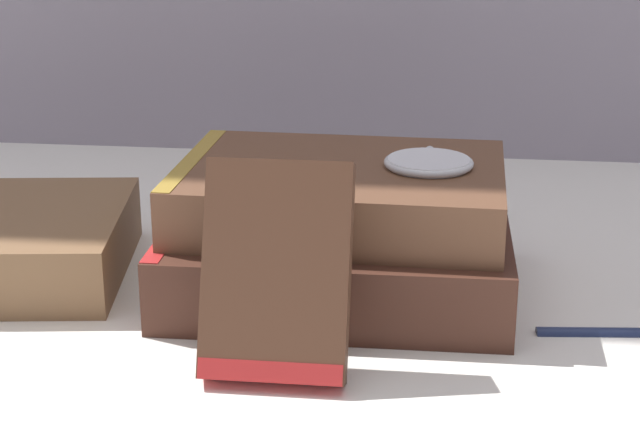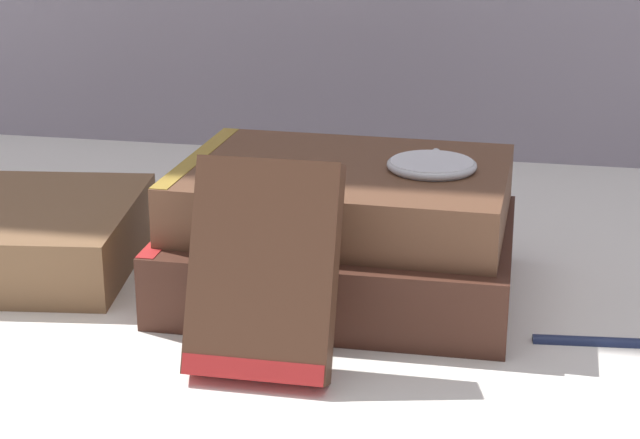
{
  "view_description": "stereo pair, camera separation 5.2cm",
  "coord_description": "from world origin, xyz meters",
  "px_view_note": "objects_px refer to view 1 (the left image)",
  "views": [
    {
      "loc": [
        0.09,
        -0.68,
        0.29
      ],
      "look_at": [
        0.01,
        -0.02,
        0.06
      ],
      "focal_mm": 60.0,
      "sensor_mm": 36.0,
      "label": 1
    },
    {
      "loc": [
        0.14,
        -0.67,
        0.29
      ],
      "look_at": [
        0.01,
        -0.02,
        0.06
      ],
      "focal_mm": 60.0,
      "sensor_mm": 36.0,
      "label": 2
    }
  ],
  "objects_px": {
    "book_flat_bottom": "(330,260)",
    "book_leaning_front": "(281,280)",
    "book_flat_top": "(333,193)",
    "pocket_watch": "(429,163)"
  },
  "relations": [
    {
      "from": "book_flat_bottom",
      "to": "book_flat_top",
      "type": "xyz_separation_m",
      "value": [
        0.0,
        0.01,
        0.04
      ]
    },
    {
      "from": "book_leaning_front",
      "to": "pocket_watch",
      "type": "distance_m",
      "value": 0.16
    },
    {
      "from": "book_flat_top",
      "to": "pocket_watch",
      "type": "height_order",
      "value": "pocket_watch"
    },
    {
      "from": "pocket_watch",
      "to": "book_leaning_front",
      "type": "bearing_deg",
      "value": -121.1
    },
    {
      "from": "book_flat_bottom",
      "to": "book_leaning_front",
      "type": "relative_size",
      "value": 1.87
    },
    {
      "from": "book_flat_top",
      "to": "book_leaning_front",
      "type": "height_order",
      "value": "book_leaning_front"
    },
    {
      "from": "book_flat_top",
      "to": "book_leaning_front",
      "type": "distance_m",
      "value": 0.13
    },
    {
      "from": "book_flat_top",
      "to": "pocket_watch",
      "type": "distance_m",
      "value": 0.07
    },
    {
      "from": "book_flat_top",
      "to": "book_leaning_front",
      "type": "relative_size",
      "value": 1.79
    },
    {
      "from": "book_flat_bottom",
      "to": "book_leaning_front",
      "type": "bearing_deg",
      "value": -97.65
    }
  ]
}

